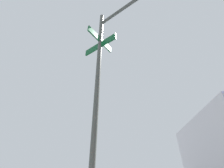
% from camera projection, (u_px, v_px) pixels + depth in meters
% --- Properties ---
extents(traffic_signal_near, '(1.88, 2.81, 5.77)m').
position_uv_depth(traffic_signal_near, '(136.00, 32.00, 3.32)').
color(traffic_signal_near, '#474C47').
rests_on(traffic_signal_near, ground_plane).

